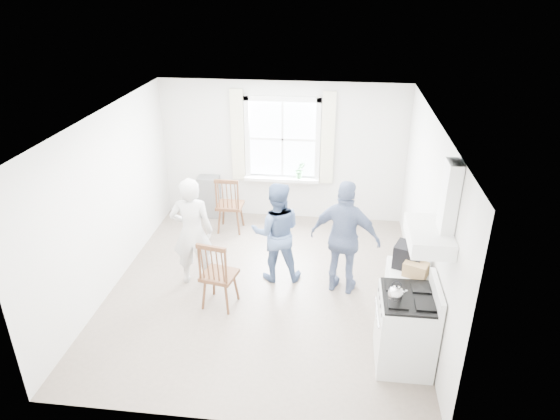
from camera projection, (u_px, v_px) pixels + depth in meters
The scene contains 15 objects.
room_shell at pixel (262, 210), 6.96m from camera, with size 4.62×5.12×2.64m.
window_assembly at pixel (282, 144), 9.08m from camera, with size 1.88×0.24×1.70m.
range_hood at pixel (436, 223), 5.27m from camera, with size 0.45×0.76×0.94m.
shelf_unit at pixel (209, 196), 9.59m from camera, with size 0.40×0.30×0.80m, color gray.
gas_stove at pixel (406, 329), 5.90m from camera, with size 0.68×0.76×1.12m.
kettle at pixel (396, 294), 5.59m from camera, with size 0.18×0.18×0.25m.
low_cabinet at pixel (405, 297), 6.53m from camera, with size 0.50×0.55×0.90m, color white.
stereo_stack at pixel (409, 256), 6.31m from camera, with size 0.43×0.41×0.31m.
cardboard_box at pixel (416, 269), 6.14m from camera, with size 0.28×0.20×0.18m, color tan.
windsor_chair_a at pixel (228, 200), 8.83m from camera, with size 0.46×0.45×1.07m.
windsor_chair_b at pixel (215, 269), 6.77m from camera, with size 0.53×0.52×1.07m.
person_left at pixel (192, 232), 7.31m from camera, with size 0.62×0.62×1.70m, color silver.
person_mid at pixel (276, 232), 7.45m from camera, with size 0.77×0.77×1.58m, color #4B628C.
person_right at pixel (345, 238), 7.10m from camera, with size 1.02×1.02×1.74m, color navy.
potted_plant at pixel (300, 170), 9.16m from camera, with size 0.18×0.18×0.32m, color #367A3C.
Camera 1 is at (0.99, -6.21, 4.29)m, focal length 32.00 mm.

